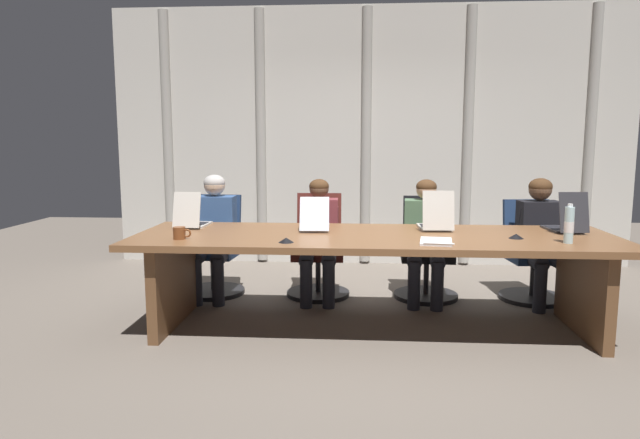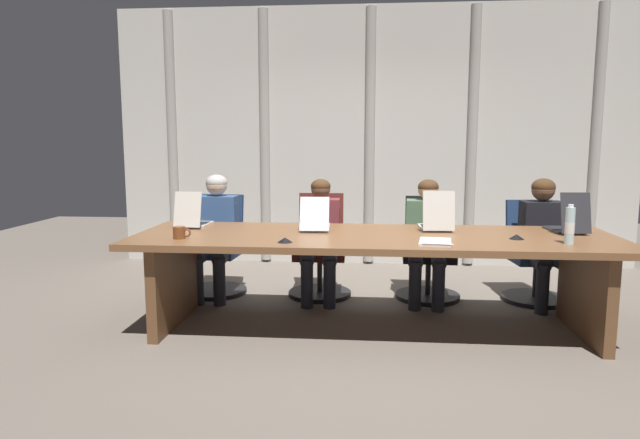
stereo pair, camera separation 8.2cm
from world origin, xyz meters
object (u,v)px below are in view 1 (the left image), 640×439
(laptop_left_mid, at_px, (315,222))
(office_chair_center, at_px, (426,260))
(conference_mic_middle, at_px, (286,240))
(laptop_center, at_px, (435,222))
(person_left_end, at_px, (213,228))
(office_chair_right_mid, at_px, (531,262))
(office_chair_left_end, at_px, (215,257))
(office_chair_left_mid, at_px, (318,258))
(spiral_notepad, at_px, (436,242))
(person_left_mid, at_px, (319,233))
(coffee_mug_near, at_px, (180,233))
(laptop_left_end, at_px, (192,220))
(conference_mic_left_side, at_px, (516,236))
(water_bottle_primary, at_px, (569,225))
(laptop_right_mid, at_px, (565,224))
(person_center, at_px, (426,233))
(person_right_mid, at_px, (542,233))

(laptop_left_mid, height_order, office_chair_center, laptop_left_mid)
(laptop_left_mid, bearing_deg, conference_mic_middle, 163.35)
(office_chair_center, height_order, conference_mic_middle, office_chair_center)
(laptop_center, distance_m, person_left_end, 2.06)
(office_chair_right_mid, relative_size, conference_mic_middle, 8.35)
(laptop_left_mid, relative_size, office_chair_left_end, 0.50)
(office_chair_center, xyz_separation_m, conference_mic_middle, (-1.16, -1.36, 0.42))
(office_chair_left_end, relative_size, office_chair_left_mid, 0.98)
(spiral_notepad, bearing_deg, person_left_mid, 137.00)
(office_chair_left_mid, xyz_separation_m, coffee_mug_near, (-0.93, -1.28, 0.44))
(person_left_mid, xyz_separation_m, conference_mic_middle, (-0.15, -1.19, 0.14))
(laptop_left_end, xyz_separation_m, conference_mic_left_side, (2.57, -0.38, -0.04))
(conference_mic_middle, bearing_deg, laptop_left_end, 142.82)
(water_bottle_primary, xyz_separation_m, coffee_mug_near, (-2.80, -0.03, -0.08))
(office_chair_left_mid, bearing_deg, spiral_notepad, 34.53)
(laptop_center, distance_m, office_chair_center, 0.83)
(office_chair_left_mid, xyz_separation_m, conference_mic_middle, (-0.13, -1.36, 0.41))
(laptop_left_end, relative_size, person_left_end, 0.35)
(conference_mic_left_side, relative_size, spiral_notepad, 0.33)
(laptop_right_mid, xyz_separation_m, office_chair_right_mid, (-0.03, 0.72, -0.47))
(office_chair_center, distance_m, person_center, 0.33)
(person_left_mid, relative_size, person_center, 1.00)
(laptop_center, distance_m, person_left_mid, 1.14)
(office_chair_right_mid, distance_m, conference_mic_middle, 2.56)
(person_left_end, distance_m, water_bottle_primary, 3.05)
(laptop_right_mid, relative_size, office_chair_right_mid, 0.46)
(laptop_left_end, relative_size, office_chair_left_mid, 0.41)
(person_left_mid, bearing_deg, spiral_notepad, 37.41)
(laptop_left_end, xyz_separation_m, person_right_mid, (3.04, 0.53, -0.16))
(laptop_left_end, relative_size, laptop_left_mid, 0.85)
(office_chair_center, xyz_separation_m, person_right_mid, (1.00, -0.16, 0.30))
(office_chair_left_end, height_order, person_right_mid, person_right_mid)
(office_chair_right_mid, distance_m, person_center, 1.06)
(coffee_mug_near, distance_m, conference_mic_left_side, 2.49)
(laptop_right_mid, distance_m, office_chair_right_mid, 0.86)
(person_left_mid, relative_size, person_right_mid, 0.98)
(water_bottle_primary, distance_m, spiral_notepad, 0.94)
(office_chair_center, xyz_separation_m, person_center, (-0.03, -0.16, 0.28))
(laptop_left_mid, xyz_separation_m, spiral_notepad, (0.91, -0.57, -0.05))
(conference_mic_left_side, bearing_deg, person_left_end, 160.13)
(laptop_right_mid, bearing_deg, laptop_left_mid, 86.07)
(laptop_left_end, bearing_deg, conference_mic_left_side, -96.79)
(office_chair_left_end, bearing_deg, coffee_mug_near, 8.33)
(spiral_notepad, bearing_deg, laptop_right_mid, 35.34)
(person_left_end, relative_size, spiral_notepad, 3.48)
(office_chair_left_end, height_order, spiral_notepad, office_chair_left_end)
(water_bottle_primary, distance_m, conference_mic_left_side, 0.38)
(laptop_left_end, height_order, office_chair_left_mid, laptop_left_end)
(office_chair_center, relative_size, person_left_end, 0.82)
(laptop_left_end, relative_size, person_right_mid, 0.35)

